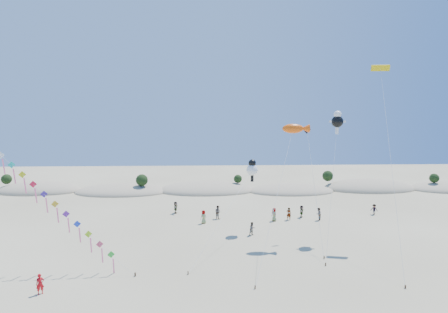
% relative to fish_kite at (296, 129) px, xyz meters
% --- Properties ---
extents(dune_ridge, '(145.30, 11.49, 5.57)m').
position_rel_fish_kite_xyz_m(dune_ridge, '(-9.40, 27.75, -12.91)').
color(dune_ridge, tan).
rests_on(dune_ridge, ground).
extents(fish_kite, '(7.81, 13.40, 13.61)m').
position_rel_fish_kite_xyz_m(fish_kite, '(0.00, 0.00, 0.00)').
color(fish_kite, '#3F2D1E').
rests_on(fish_kite, ground).
extents(cartoon_kite_low, '(8.17, 13.78, 9.09)m').
position_rel_fish_kite_xyz_m(cartoon_kite_low, '(-4.64, 3.32, -5.11)').
color(cartoon_kite_low, '#3F2D1E').
rests_on(cartoon_kite_low, ground).
extents(cartoon_kite_high, '(5.10, 10.45, 15.12)m').
position_rel_fish_kite_xyz_m(cartoon_kite_high, '(5.33, 1.43, 0.92)').
color(cartoon_kite_high, '#3F2D1E').
rests_on(cartoon_kite_high, ground).
extents(parafoil_kite, '(4.72, 14.97, 20.49)m').
position_rel_fish_kite_xyz_m(parafoil_kite, '(10.09, 0.87, 6.55)').
color(parafoil_kite, '#3F2D1E').
rests_on(parafoil_kite, ground).
extents(dark_kite, '(1.01, 8.90, 13.37)m').
position_rel_fish_kite_xyz_m(dark_kite, '(1.83, -0.10, -3.57)').
color(dark_kite, '#3F2D1E').
rests_on(dark_kite, ground).
extents(flyer_foreground, '(0.74, 0.66, 1.71)m').
position_rel_fish_kite_xyz_m(flyer_foreground, '(-23.99, -12.92, -12.17)').
color(flyer_foreground, red).
rests_on(flyer_foreground, ground).
extents(beachgoers, '(30.08, 11.81, 1.88)m').
position_rel_fish_kite_xyz_m(beachgoers, '(-2.79, 8.03, -12.15)').
color(beachgoers, slate).
rests_on(beachgoers, ground).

